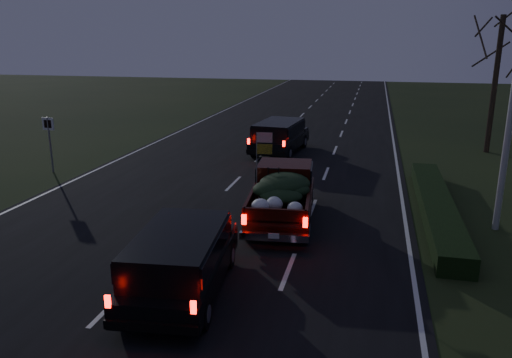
% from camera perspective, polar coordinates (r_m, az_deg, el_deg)
% --- Properties ---
extents(ground, '(120.00, 120.00, 0.00)m').
position_cam_1_polar(ground, '(16.29, -7.43, -5.36)').
color(ground, black).
rests_on(ground, ground).
extents(road_asphalt, '(14.00, 120.00, 0.02)m').
position_cam_1_polar(road_asphalt, '(16.28, -7.43, -5.33)').
color(road_asphalt, black).
rests_on(road_asphalt, ground).
extents(hedge_row, '(1.00, 10.00, 0.60)m').
position_cam_1_polar(hedge_row, '(18.19, 19.91, -2.93)').
color(hedge_row, black).
rests_on(hedge_row, ground).
extents(route_sign, '(0.55, 0.08, 2.50)m').
position_cam_1_polar(route_sign, '(24.11, -22.55, 4.57)').
color(route_sign, gray).
rests_on(route_sign, ground).
extents(bare_tree_far, '(3.60, 3.60, 7.00)m').
position_cam_1_polar(bare_tree_far, '(28.82, 26.02, 13.00)').
color(bare_tree_far, black).
rests_on(bare_tree_far, ground).
extents(pickup_truck, '(2.36, 5.14, 2.62)m').
position_cam_1_polar(pickup_truck, '(16.44, 3.06, -1.43)').
color(pickup_truck, '#320B06').
rests_on(pickup_truck, ground).
extents(lead_suv, '(2.49, 4.97, 1.38)m').
position_cam_1_polar(lead_suv, '(26.26, 2.69, 5.20)').
color(lead_suv, black).
rests_on(lead_suv, ground).
extents(rear_suv, '(2.41, 4.69, 1.30)m').
position_cam_1_polar(rear_suv, '(11.78, -8.65, -8.72)').
color(rear_suv, black).
rests_on(rear_suv, ground).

